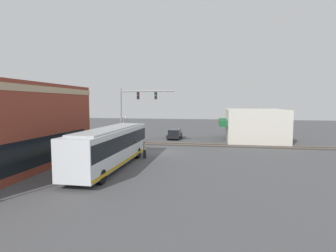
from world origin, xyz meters
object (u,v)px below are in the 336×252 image
(crossing_signal, at_px, (124,128))
(pedestrian_near_bus, at_px, (145,149))
(parked_car_black, at_px, (175,134))
(pedestrian_at_crossing, at_px, (131,138))
(city_bus, at_px, (111,146))

(crossing_signal, relative_size, pedestrian_near_bus, 2.13)
(parked_car_black, height_order, pedestrian_near_bus, pedestrian_near_bus)
(pedestrian_near_bus, bearing_deg, pedestrian_at_crossing, 28.41)
(city_bus, bearing_deg, crossing_signal, 13.93)
(crossing_signal, distance_m, pedestrian_at_crossing, 1.56)
(city_bus, distance_m, crossing_signal, 11.17)
(pedestrian_near_bus, height_order, pedestrian_at_crossing, pedestrian_at_crossing)
(crossing_signal, xyz_separation_m, parked_car_black, (7.57, -5.29, -1.62))
(city_bus, relative_size, crossing_signal, 3.28)
(city_bus, height_order, pedestrian_near_bus, city_bus)
(parked_car_black, distance_m, pedestrian_at_crossing, 8.75)
(crossing_signal, bearing_deg, pedestrian_at_crossing, -85.94)
(city_bus, relative_size, pedestrian_near_bus, 7.00)
(parked_car_black, relative_size, pedestrian_at_crossing, 2.37)
(city_bus, relative_size, pedestrian_at_crossing, 6.70)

